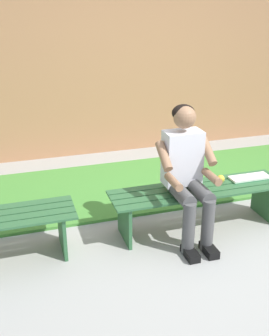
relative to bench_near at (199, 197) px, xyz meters
The scene contains 7 objects.
ground_plane 1.44m from the bench_near, 45.63° to the left, with size 10.00×7.00×0.04m, color #9E9E99.
grass_strip 1.50m from the bench_near, 48.04° to the right, with size 9.00×1.45×0.03m, color #478C38.
brick_wall 2.72m from the bench_near, 78.39° to the right, with size 9.50×0.24×2.86m, color #B27A51.
bench_near is the anchor object (origin of this frame).
person_seated 0.40m from the bench_near, 28.47° to the left, with size 0.50×0.69×1.23m.
apple 0.29m from the bench_near, 167.80° to the right, with size 0.08×0.08×0.08m, color gold.
book_open 0.58m from the bench_near, behind, with size 0.41×0.16×0.02m.
Camera 1 is at (1.61, 3.14, 2.08)m, focal length 43.77 mm.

